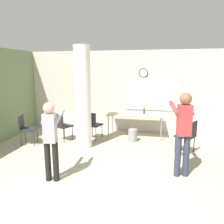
{
  "coord_description": "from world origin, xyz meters",
  "views": [
    {
      "loc": [
        1.08,
        -2.5,
        2.18
      ],
      "look_at": [
        0.0,
        2.74,
        1.12
      ],
      "focal_mm": 35.0,
      "sensor_mm": 36.0,
      "label": 1
    }
  ],
  "objects_px": {
    "bottle_on_table": "(144,111)",
    "person_playing_front": "(51,135)",
    "folding_table": "(135,115)",
    "chair_mid_room": "(188,134)",
    "chair_near_pillar": "(62,125)",
    "person_playing_side": "(183,128)",
    "chair_by_left_wall": "(26,127)",
    "chair_table_left": "(93,123)"
  },
  "relations": [
    {
      "from": "bottle_on_table",
      "to": "chair_by_left_wall",
      "type": "height_order",
      "value": "bottle_on_table"
    },
    {
      "from": "chair_by_left_wall",
      "to": "chair_near_pillar",
      "type": "height_order",
      "value": "same"
    },
    {
      "from": "chair_by_left_wall",
      "to": "chair_near_pillar",
      "type": "relative_size",
      "value": 1.0
    },
    {
      "from": "folding_table",
      "to": "chair_near_pillar",
      "type": "bearing_deg",
      "value": -157.12
    },
    {
      "from": "folding_table",
      "to": "chair_table_left",
      "type": "height_order",
      "value": "chair_table_left"
    },
    {
      "from": "person_playing_front",
      "to": "chair_by_left_wall",
      "type": "bearing_deg",
      "value": 133.56
    },
    {
      "from": "chair_by_left_wall",
      "to": "person_playing_front",
      "type": "bearing_deg",
      "value": -46.44
    },
    {
      "from": "folding_table",
      "to": "chair_table_left",
      "type": "bearing_deg",
      "value": -155.97
    },
    {
      "from": "folding_table",
      "to": "person_playing_side",
      "type": "bearing_deg",
      "value": -64.29
    },
    {
      "from": "chair_table_left",
      "to": "person_playing_front",
      "type": "xyz_separation_m",
      "value": [
        -0.05,
        -2.65,
        0.42
      ]
    },
    {
      "from": "person_playing_side",
      "to": "bottle_on_table",
      "type": "bearing_deg",
      "value": 109.98
    },
    {
      "from": "folding_table",
      "to": "person_playing_side",
      "type": "relative_size",
      "value": 1.03
    },
    {
      "from": "bottle_on_table",
      "to": "person_playing_front",
      "type": "height_order",
      "value": "person_playing_front"
    },
    {
      "from": "chair_near_pillar",
      "to": "chair_mid_room",
      "type": "bearing_deg",
      "value": -4.44
    },
    {
      "from": "chair_table_left",
      "to": "chair_mid_room",
      "type": "height_order",
      "value": "same"
    },
    {
      "from": "chair_by_left_wall",
      "to": "person_playing_front",
      "type": "xyz_separation_m",
      "value": [
        1.73,
        -1.82,
        0.42
      ]
    },
    {
      "from": "bottle_on_table",
      "to": "folding_table",
      "type": "bearing_deg",
      "value": -170.82
    },
    {
      "from": "folding_table",
      "to": "person_playing_front",
      "type": "distance_m",
      "value": 3.49
    },
    {
      "from": "chair_near_pillar",
      "to": "person_playing_side",
      "type": "distance_m",
      "value": 3.75
    },
    {
      "from": "chair_by_left_wall",
      "to": "chair_table_left",
      "type": "bearing_deg",
      "value": 25.02
    },
    {
      "from": "folding_table",
      "to": "chair_mid_room",
      "type": "bearing_deg",
      "value": -38.6
    },
    {
      "from": "chair_mid_room",
      "to": "person_playing_side",
      "type": "relative_size",
      "value": 0.5
    },
    {
      "from": "chair_by_left_wall",
      "to": "bottle_on_table",
      "type": "bearing_deg",
      "value": 23.42
    },
    {
      "from": "folding_table",
      "to": "bottle_on_table",
      "type": "height_order",
      "value": "bottle_on_table"
    },
    {
      "from": "person_playing_front",
      "to": "folding_table",
      "type": "bearing_deg",
      "value": 67.76
    },
    {
      "from": "chair_mid_room",
      "to": "chair_near_pillar",
      "type": "bearing_deg",
      "value": 175.56
    },
    {
      "from": "person_playing_front",
      "to": "person_playing_side",
      "type": "height_order",
      "value": "person_playing_side"
    },
    {
      "from": "bottle_on_table",
      "to": "person_playing_side",
      "type": "bearing_deg",
      "value": -70.02
    },
    {
      "from": "chair_by_left_wall",
      "to": "folding_table",
      "type": "bearing_deg",
      "value": 24.61
    },
    {
      "from": "chair_by_left_wall",
      "to": "chair_near_pillar",
      "type": "xyz_separation_m",
      "value": [
        0.9,
        0.49,
        0.0
      ]
    },
    {
      "from": "chair_table_left",
      "to": "chair_by_left_wall",
      "type": "height_order",
      "value": "same"
    },
    {
      "from": "bottle_on_table",
      "to": "chair_table_left",
      "type": "height_order",
      "value": "bottle_on_table"
    },
    {
      "from": "bottle_on_table",
      "to": "chair_table_left",
      "type": "bearing_deg",
      "value": -158.46
    },
    {
      "from": "chair_mid_room",
      "to": "chair_by_left_wall",
      "type": "height_order",
      "value": "same"
    },
    {
      "from": "bottle_on_table",
      "to": "chair_near_pillar",
      "type": "height_order",
      "value": "bottle_on_table"
    },
    {
      "from": "folding_table",
      "to": "chair_mid_room",
      "type": "relative_size",
      "value": 2.04
    },
    {
      "from": "folding_table",
      "to": "person_playing_front",
      "type": "relative_size",
      "value": 1.13
    },
    {
      "from": "folding_table",
      "to": "person_playing_front",
      "type": "height_order",
      "value": "person_playing_front"
    },
    {
      "from": "chair_by_left_wall",
      "to": "person_playing_side",
      "type": "relative_size",
      "value": 0.5
    },
    {
      "from": "bottle_on_table",
      "to": "person_playing_front",
      "type": "xyz_separation_m",
      "value": [
        -1.6,
        -3.27,
        0.07
      ]
    },
    {
      "from": "chair_table_left",
      "to": "chair_by_left_wall",
      "type": "xyz_separation_m",
      "value": [
        -1.78,
        -0.83,
        0.0
      ]
    },
    {
      "from": "chair_by_left_wall",
      "to": "person_playing_front",
      "type": "height_order",
      "value": "person_playing_front"
    }
  ]
}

